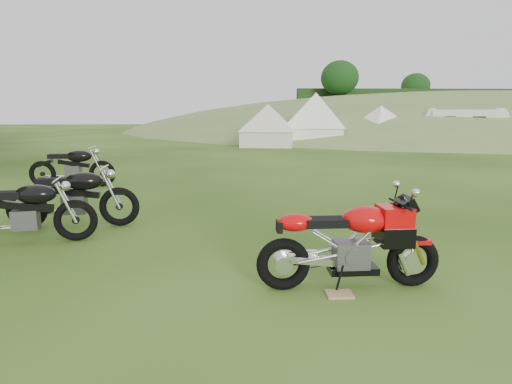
{
  "coord_description": "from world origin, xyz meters",
  "views": [
    {
      "loc": [
        -0.43,
        -6.07,
        1.98
      ],
      "look_at": [
        -0.14,
        0.4,
        0.75
      ],
      "focal_mm": 30.0,
      "sensor_mm": 36.0,
      "label": 1
    }
  ],
  "objects_px": {
    "vintage_moto_a": "(23,210)",
    "tent_left": "(268,124)",
    "caravan": "(464,127)",
    "vintage_moto_d": "(72,166)",
    "tent_mid": "(315,120)",
    "tent_right": "(380,124)",
    "sport_motorcycle": "(350,237)",
    "plywood_board": "(339,294)",
    "vintage_moto_b": "(73,196)"
  },
  "relations": [
    {
      "from": "vintage_moto_b",
      "to": "caravan",
      "type": "xyz_separation_m",
      "value": [
        16.31,
        17.84,
        0.49
      ]
    },
    {
      "from": "tent_left",
      "to": "vintage_moto_d",
      "type": "bearing_deg",
      "value": -105.02
    },
    {
      "from": "vintage_moto_b",
      "to": "tent_right",
      "type": "xyz_separation_m",
      "value": [
        11.52,
        18.59,
        0.65
      ]
    },
    {
      "from": "vintage_moto_a",
      "to": "vintage_moto_d",
      "type": "relative_size",
      "value": 0.93
    },
    {
      "from": "plywood_board",
      "to": "caravan",
      "type": "distance_m",
      "value": 24.22
    },
    {
      "from": "tent_mid",
      "to": "tent_right",
      "type": "height_order",
      "value": "tent_mid"
    },
    {
      "from": "tent_left",
      "to": "tent_mid",
      "type": "bearing_deg",
      "value": 30.9
    },
    {
      "from": "sport_motorcycle",
      "to": "vintage_moto_a",
      "type": "bearing_deg",
      "value": 156.23
    },
    {
      "from": "vintage_moto_d",
      "to": "tent_left",
      "type": "height_order",
      "value": "tent_left"
    },
    {
      "from": "vintage_moto_a",
      "to": "tent_mid",
      "type": "height_order",
      "value": "tent_mid"
    },
    {
      "from": "vintage_moto_d",
      "to": "tent_mid",
      "type": "xyz_separation_m",
      "value": [
        9.0,
        14.13,
        0.87
      ]
    },
    {
      "from": "plywood_board",
      "to": "tent_right",
      "type": "distance_m",
      "value": 22.86
    },
    {
      "from": "sport_motorcycle",
      "to": "vintage_moto_b",
      "type": "relative_size",
      "value": 0.93
    },
    {
      "from": "vintage_moto_a",
      "to": "vintage_moto_d",
      "type": "bearing_deg",
      "value": 92.41
    },
    {
      "from": "vintage_moto_d",
      "to": "tent_mid",
      "type": "bearing_deg",
      "value": 56.55
    },
    {
      "from": "tent_right",
      "to": "sport_motorcycle",
      "type": "bearing_deg",
      "value": -130.85
    },
    {
      "from": "plywood_board",
      "to": "tent_left",
      "type": "height_order",
      "value": "tent_left"
    },
    {
      "from": "vintage_moto_d",
      "to": "tent_right",
      "type": "distance_m",
      "value": 19.53
    },
    {
      "from": "sport_motorcycle",
      "to": "tent_left",
      "type": "distance_m",
      "value": 19.86
    },
    {
      "from": "vintage_moto_b",
      "to": "tent_left",
      "type": "bearing_deg",
      "value": 71.39
    },
    {
      "from": "vintage_moto_b",
      "to": "tent_right",
      "type": "bearing_deg",
      "value": 54.58
    },
    {
      "from": "tent_left",
      "to": "plywood_board",
      "type": "bearing_deg",
      "value": -81.8
    },
    {
      "from": "tent_left",
      "to": "caravan",
      "type": "xyz_separation_m",
      "value": [
        11.74,
        0.73,
        -0.18
      ]
    },
    {
      "from": "sport_motorcycle",
      "to": "plywood_board",
      "type": "bearing_deg",
      "value": -126.87
    },
    {
      "from": "tent_left",
      "to": "tent_mid",
      "type": "relative_size",
      "value": 0.86
    },
    {
      "from": "sport_motorcycle",
      "to": "vintage_moto_d",
      "type": "distance_m",
      "value": 8.81
    },
    {
      "from": "tent_mid",
      "to": "tent_right",
      "type": "bearing_deg",
      "value": 18.63
    },
    {
      "from": "sport_motorcycle",
      "to": "tent_left",
      "type": "height_order",
      "value": "tent_left"
    },
    {
      "from": "tent_left",
      "to": "tent_mid",
      "type": "xyz_separation_m",
      "value": [
        2.9,
        1.1,
        0.21
      ]
    },
    {
      "from": "plywood_board",
      "to": "tent_right",
      "type": "height_order",
      "value": "tent_right"
    },
    {
      "from": "vintage_moto_d",
      "to": "caravan",
      "type": "height_order",
      "value": "caravan"
    },
    {
      "from": "plywood_board",
      "to": "vintage_moto_a",
      "type": "relative_size",
      "value": 0.14
    },
    {
      "from": "vintage_moto_b",
      "to": "tent_mid",
      "type": "height_order",
      "value": "tent_mid"
    },
    {
      "from": "vintage_moto_d",
      "to": "tent_right",
      "type": "xyz_separation_m",
      "value": [
        13.05,
        14.51,
        0.65
      ]
    },
    {
      "from": "vintage_moto_d",
      "to": "tent_mid",
      "type": "distance_m",
      "value": 16.78
    },
    {
      "from": "vintage_moto_d",
      "to": "vintage_moto_b",
      "type": "bearing_deg",
      "value": -70.37
    },
    {
      "from": "plywood_board",
      "to": "tent_left",
      "type": "relative_size",
      "value": 0.1
    },
    {
      "from": "vintage_moto_a",
      "to": "tent_left",
      "type": "height_order",
      "value": "tent_left"
    },
    {
      "from": "caravan",
      "to": "vintage_moto_a",
      "type": "bearing_deg",
      "value": -108.8
    },
    {
      "from": "sport_motorcycle",
      "to": "plywood_board",
      "type": "distance_m",
      "value": 0.63
    },
    {
      "from": "vintage_moto_a",
      "to": "tent_left",
      "type": "bearing_deg",
      "value": 64.13
    },
    {
      "from": "plywood_board",
      "to": "vintage_moto_b",
      "type": "distance_m",
      "value": 4.92
    },
    {
      "from": "plywood_board",
      "to": "tent_mid",
      "type": "bearing_deg",
      "value": 80.44
    },
    {
      "from": "plywood_board",
      "to": "vintage_moto_a",
      "type": "height_order",
      "value": "vintage_moto_a"
    },
    {
      "from": "sport_motorcycle",
      "to": "tent_left",
      "type": "xyz_separation_m",
      "value": [
        0.52,
        19.84,
        0.64
      ]
    },
    {
      "from": "vintage_moto_a",
      "to": "tent_mid",
      "type": "bearing_deg",
      "value": 57.18
    },
    {
      "from": "sport_motorcycle",
      "to": "tent_mid",
      "type": "bearing_deg",
      "value": 79.11
    },
    {
      "from": "tent_mid",
      "to": "tent_right",
      "type": "distance_m",
      "value": 4.07
    },
    {
      "from": "sport_motorcycle",
      "to": "tent_mid",
      "type": "distance_m",
      "value": 21.24
    },
    {
      "from": "tent_left",
      "to": "caravan",
      "type": "height_order",
      "value": "tent_left"
    }
  ]
}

